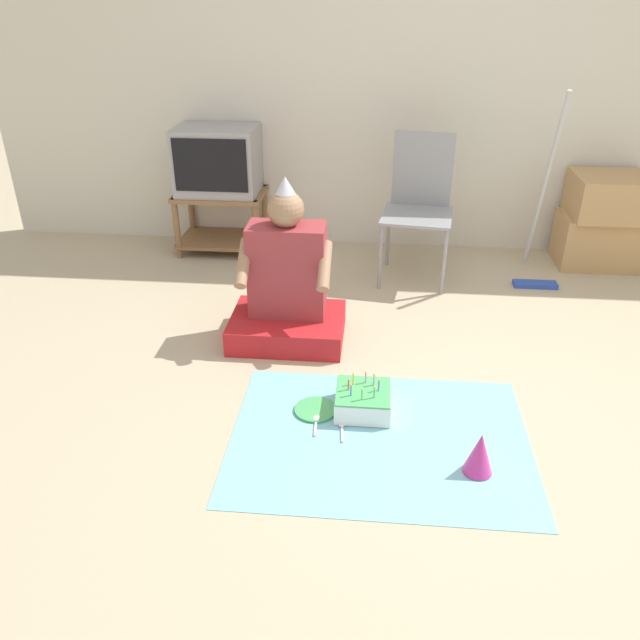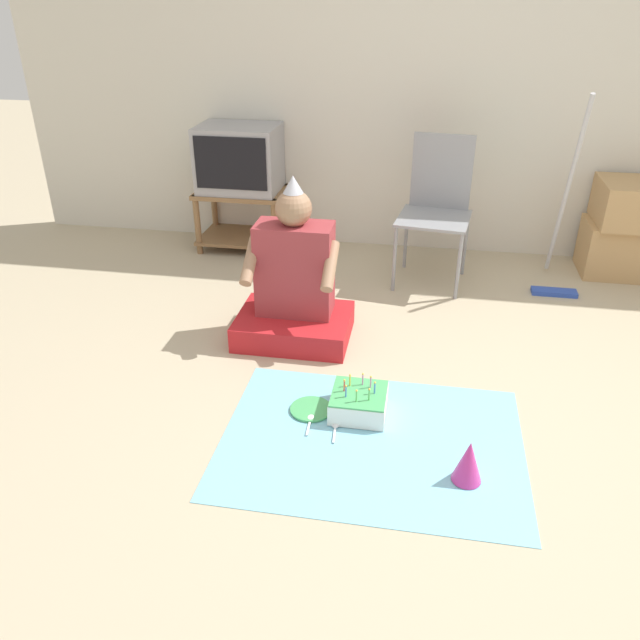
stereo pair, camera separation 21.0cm
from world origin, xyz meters
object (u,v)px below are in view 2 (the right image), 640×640
at_px(dust_mop, 561,236).
at_px(birthday_cake, 359,402).
at_px(person_seated, 294,289).
at_px(cardboard_box_stack, 632,229).
at_px(paper_plate, 311,409).
at_px(folding_chair, 437,201).
at_px(party_hat_blue, 468,461).
at_px(tv, 239,158).

distance_m(dust_mop, birthday_cake, 1.93).
height_order(person_seated, birthday_cake, person_seated).
relative_size(cardboard_box_stack, birthday_cake, 2.52).
distance_m(dust_mop, person_seated, 1.77).
bearing_deg(birthday_cake, cardboard_box_stack, 50.07).
distance_m(cardboard_box_stack, paper_plate, 2.66).
bearing_deg(cardboard_box_stack, folding_chair, -167.73).
height_order(folding_chair, cardboard_box_stack, folding_chair).
height_order(cardboard_box_stack, paper_plate, cardboard_box_stack).
height_order(dust_mop, person_seated, dust_mop).
height_order(cardboard_box_stack, party_hat_blue, cardboard_box_stack).
relative_size(folding_chair, paper_plate, 4.75).
bearing_deg(cardboard_box_stack, paper_plate, -133.25).
height_order(person_seated, party_hat_blue, person_seated).
height_order(tv, dust_mop, dust_mop).
height_order(tv, party_hat_blue, tv).
bearing_deg(person_seated, folding_chair, 52.19).
bearing_deg(folding_chair, dust_mop, -3.30).
xyz_separation_m(tv, cardboard_box_stack, (2.69, -0.04, -0.34)).
xyz_separation_m(folding_chair, paper_plate, (-0.52, -1.64, -0.51)).
bearing_deg(birthday_cake, tv, 119.65).
bearing_deg(folding_chair, birthday_cake, -100.44).
xyz_separation_m(person_seated, birthday_cake, (0.44, -0.67, -0.23)).
bearing_deg(paper_plate, person_seated, 107.81).
bearing_deg(party_hat_blue, birthday_cake, 142.16).
relative_size(folding_chair, birthday_cake, 3.69).
bearing_deg(paper_plate, birthday_cake, 6.03).
height_order(cardboard_box_stack, person_seated, person_seated).
bearing_deg(cardboard_box_stack, birthday_cake, -129.93).
distance_m(person_seated, birthday_cake, 0.83).
bearing_deg(folding_chair, tv, 167.24).
relative_size(birthday_cake, paper_plate, 1.29).
bearing_deg(person_seated, paper_plate, -72.19).
distance_m(tv, dust_mop, 2.24).
xyz_separation_m(birthday_cake, paper_plate, (-0.22, -0.02, -0.05)).
height_order(folding_chair, paper_plate, folding_chair).
relative_size(folding_chair, party_hat_blue, 5.01).
bearing_deg(tv, folding_chair, -12.76).
xyz_separation_m(cardboard_box_stack, person_seated, (-2.03, -1.23, -0.03)).
xyz_separation_m(tv, person_seated, (0.66, -1.27, -0.38)).
height_order(folding_chair, birthday_cake, folding_chair).
bearing_deg(cardboard_box_stack, tv, 179.24).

